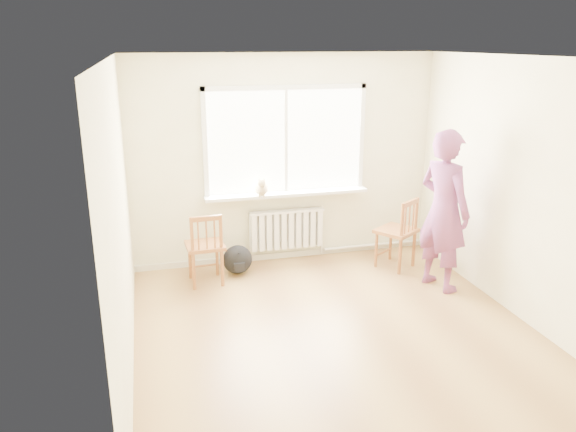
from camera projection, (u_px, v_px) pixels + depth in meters
floor at (340, 338)px, 5.61m from camera, size 4.50×4.50×0.00m
ceiling at (349, 57)px, 4.79m from camera, size 4.50×4.50×0.00m
back_wall at (285, 160)px, 7.28m from camera, size 4.00×0.01×2.70m
window at (285, 137)px, 7.16m from camera, size 2.12×0.05×1.42m
windowsill at (287, 194)px, 7.30m from camera, size 2.15×0.22×0.04m
radiator at (287, 229)px, 7.47m from camera, size 1.00×0.12×0.55m
heating_pipe at (372, 245)px, 7.90m from camera, size 1.40×0.04×0.04m
baseboard at (285, 255)px, 7.66m from camera, size 4.00×0.03×0.08m
chair_left at (206, 249)px, 6.71m from camera, size 0.47×0.45×0.90m
chair_right at (400, 233)px, 7.20m from camera, size 0.63×0.62×0.93m
person at (444, 211)px, 6.49m from camera, size 0.66×0.81×1.91m
cat at (261, 188)px, 7.10m from camera, size 0.20×0.39×0.26m
backpack at (238, 260)px, 7.10m from camera, size 0.44×0.37×0.37m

